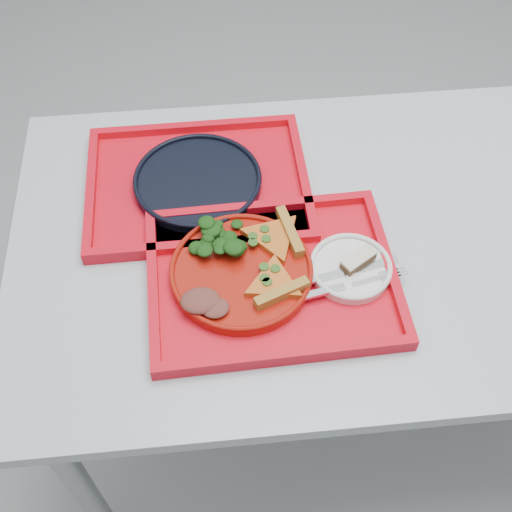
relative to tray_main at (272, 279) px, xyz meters
name	(u,v)px	position (x,y,z in m)	size (l,w,h in m)	color
ground	(366,390)	(0.30, 0.11, -0.76)	(10.00, 10.00, 0.00)	gray
table	(411,248)	(0.30, 0.11, -0.08)	(1.60, 0.80, 0.75)	#A2AAB6
tray_main	(272,279)	(0.00, 0.00, 0.00)	(0.45, 0.35, 0.01)	red
tray_far	(198,187)	(-0.12, 0.25, 0.00)	(0.45, 0.35, 0.01)	red
dinner_plate	(241,273)	(-0.05, 0.01, 0.02)	(0.26, 0.26, 0.02)	#9D140A
side_plate	(350,269)	(0.14, 0.00, 0.01)	(0.15, 0.15, 0.01)	white
navy_plate	(198,182)	(-0.12, 0.25, 0.01)	(0.26, 0.26, 0.02)	black
pizza_slice_a	(274,281)	(0.00, -0.03, 0.03)	(0.12, 0.10, 0.02)	orange
pizza_slice_b	(273,235)	(0.01, 0.08, 0.03)	(0.13, 0.11, 0.02)	orange
salad_heap	(217,235)	(-0.09, 0.08, 0.05)	(0.09, 0.08, 0.04)	black
meat_portion	(200,301)	(-0.13, -0.06, 0.03)	(0.07, 0.06, 0.02)	brown
dessert_bar	(358,260)	(0.16, 0.01, 0.03)	(0.07, 0.06, 0.02)	#4A3218
knife	(350,270)	(0.14, -0.01, 0.02)	(0.18, 0.02, 0.01)	silver
fork	(352,284)	(0.14, -0.04, 0.02)	(0.18, 0.02, 0.01)	silver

